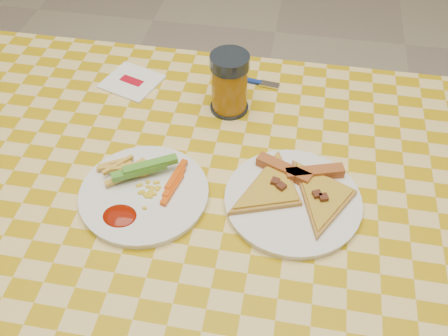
{
  "coord_description": "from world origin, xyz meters",
  "views": [
    {
      "loc": [
        0.14,
        -0.55,
        1.44
      ],
      "look_at": [
        0.03,
        0.06,
        0.78
      ],
      "focal_mm": 40.0,
      "sensor_mm": 36.0,
      "label": 1
    }
  ],
  "objects": [
    {
      "name": "fries_veggies",
      "position": [
        -0.11,
        -0.0,
        0.78
      ],
      "size": [
        0.18,
        0.16,
        0.04
      ],
      "color": "gold",
      "rests_on": "plate_left"
    },
    {
      "name": "plate_left",
      "position": [
        -0.1,
        -0.02,
        0.76
      ],
      "size": [
        0.27,
        0.27,
        0.01
      ],
      "primitive_type": "cylinder",
      "rotation": [
        0.0,
        0.0,
        -0.22
      ],
      "color": "white",
      "rests_on": "table"
    },
    {
      "name": "pizza_slices",
      "position": [
        0.16,
        0.03,
        0.78
      ],
      "size": [
        0.28,
        0.24,
        0.02
      ],
      "color": "#B49137",
      "rests_on": "plate_right"
    },
    {
      "name": "table",
      "position": [
        0.0,
        0.0,
        0.68
      ],
      "size": [
        1.28,
        0.88,
        0.76
      ],
      "color": "white",
      "rests_on": "ground"
    },
    {
      "name": "plate_right",
      "position": [
        0.16,
        0.01,
        0.76
      ],
      "size": [
        0.29,
        0.29,
        0.01
      ],
      "primitive_type": "cylinder",
      "rotation": [
        0.0,
        0.0,
        -0.29
      ],
      "color": "white",
      "rests_on": "table"
    },
    {
      "name": "drink_glass",
      "position": [
        0.01,
        0.25,
        0.82
      ],
      "size": [
        0.08,
        0.08,
        0.13
      ],
      "color": "black",
      "rests_on": "table"
    },
    {
      "name": "napkin",
      "position": [
        -0.22,
        0.29,
        0.76
      ],
      "size": [
        0.14,
        0.14,
        0.01
      ],
      "rotation": [
        0.0,
        0.0,
        -0.33
      ],
      "color": "white",
      "rests_on": "table"
    },
    {
      "name": "fork",
      "position": [
        0.04,
        0.34,
        0.76
      ],
      "size": [
        0.14,
        0.04,
        0.01
      ],
      "rotation": [
        0.0,
        0.0,
        -0.15
      ],
      "color": "navy",
      "rests_on": "table"
    }
  ]
}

